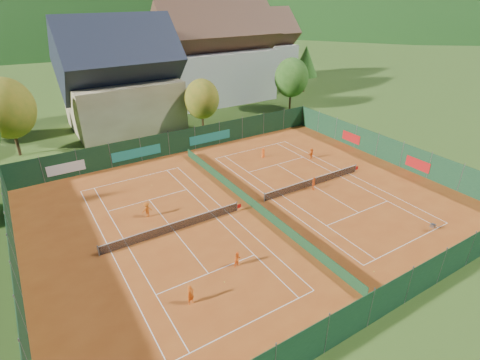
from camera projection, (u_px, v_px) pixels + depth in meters
name	position (u px, v px, depth m)	size (l,w,h in m)	color
ground	(251.00, 206.00, 36.44)	(600.00, 600.00, 0.00)	#325219
clay_pad	(251.00, 206.00, 36.43)	(40.00, 32.00, 0.01)	#A24817
court_markings_left	(175.00, 231.00, 32.67)	(11.03, 23.83, 0.00)	white
court_markings_right	(313.00, 186.00, 40.19)	(11.03, 23.83, 0.00)	white
tennis_net_left	(176.00, 226.00, 32.51)	(13.30, 0.10, 1.02)	#59595B
tennis_net_right	(314.00, 181.00, 40.04)	(13.30, 0.10, 1.02)	#59595B
court_divider	(251.00, 202.00, 36.21)	(0.03, 28.80, 1.00)	#14381C
fence_north	(179.00, 142.00, 47.62)	(40.00, 0.10, 3.00)	#12321C
fence_south	(390.00, 297.00, 23.68)	(40.00, 0.04, 3.00)	#163D23
fence_west	(14.00, 266.00, 26.34)	(0.04, 32.00, 3.00)	#14391F
fence_east	(389.00, 150.00, 45.20)	(0.09, 32.00, 3.00)	#153A20
chalet	(121.00, 83.00, 54.63)	(16.20, 12.00, 16.00)	beige
hotel_block_a	(216.00, 59.00, 67.74)	(21.60, 11.00, 17.25)	silver
hotel_block_b	(255.00, 52.00, 80.71)	(17.28, 10.00, 15.50)	silver
tree_west_mid	(7.00, 108.00, 44.81)	(6.44, 6.44, 9.78)	#412A17
tree_center	(202.00, 99.00, 53.70)	(5.01, 5.01, 7.60)	#49321A
tree_east_front	(291.00, 78.00, 63.36)	(5.72, 5.72, 8.69)	#472E19
tree_east_mid	(306.00, 61.00, 73.79)	(5.04, 5.04, 9.00)	#4B301B
tree_east_back	(250.00, 55.00, 75.76)	(7.15, 7.15, 10.86)	#412617
mountain_backdrop	(90.00, 89.00, 244.16)	(820.00, 530.00, 242.00)	black
ball_hopper	(433.00, 226.00, 32.48)	(0.34, 0.34, 0.80)	slate
loose_ball_0	(224.00, 282.00, 27.00)	(0.07, 0.07, 0.07)	#CCD833
loose_ball_1	(374.00, 271.00, 28.00)	(0.07, 0.07, 0.07)	#CCD833
loose_ball_2	(249.00, 184.00, 40.52)	(0.07, 0.07, 0.07)	#CCD833
loose_ball_3	(152.00, 185.00, 40.22)	(0.07, 0.07, 0.07)	#CCD833
loose_ball_4	(326.00, 183.00, 40.75)	(0.07, 0.07, 0.07)	#CCD833
player_left_near	(191.00, 295.00, 24.87)	(0.56, 0.37, 1.55)	#D85913
player_left_mid	(238.00, 259.00, 28.32)	(0.62, 0.49, 1.28)	orange
player_left_far	(147.00, 210.00, 34.47)	(0.96, 0.55, 1.49)	#D25A12
player_right_near	(314.00, 184.00, 39.09)	(0.84, 0.35, 1.43)	#D74B13
player_right_far_a	(263.00, 153.00, 46.66)	(0.59, 0.39, 1.22)	#FC5D16
player_right_far_b	(311.00, 153.00, 46.29)	(1.27, 0.40, 1.37)	orange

